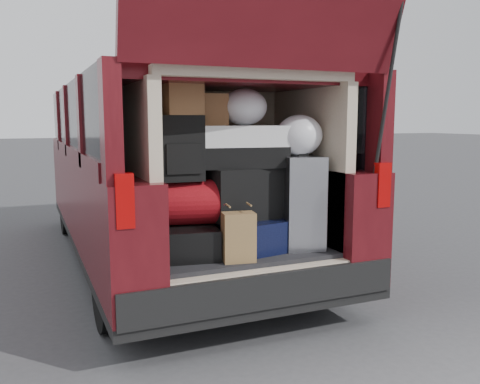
{
  "coord_description": "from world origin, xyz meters",
  "views": [
    {
      "loc": [
        -1.35,
        -3.06,
        1.46
      ],
      "look_at": [
        0.05,
        0.2,
        0.95
      ],
      "focal_mm": 38.0,
      "sensor_mm": 36.0,
      "label": 1
    }
  ],
  "objects_px": {
    "navy_hardshell": "(248,234)",
    "black_soft_case": "(244,193)",
    "kraft_bag": "(239,237)",
    "red_duffel": "(187,202)",
    "black_hardshell": "(187,240)",
    "silver_roller": "(298,201)",
    "backpack": "(180,148)",
    "twotone_duffel": "(239,146)"
  },
  "relations": [
    {
      "from": "navy_hardshell",
      "to": "black_soft_case",
      "type": "distance_m",
      "value": 0.29
    },
    {
      "from": "navy_hardshell",
      "to": "twotone_duffel",
      "type": "relative_size",
      "value": 0.78
    },
    {
      "from": "red_duffel",
      "to": "twotone_duffel",
      "type": "bearing_deg",
      "value": 12.06
    },
    {
      "from": "navy_hardshell",
      "to": "silver_roller",
      "type": "relative_size",
      "value": 0.77
    },
    {
      "from": "navy_hardshell",
      "to": "red_duffel",
      "type": "distance_m",
      "value": 0.49
    },
    {
      "from": "silver_roller",
      "to": "kraft_bag",
      "type": "distance_m",
      "value": 0.62
    },
    {
      "from": "silver_roller",
      "to": "twotone_duffel",
      "type": "bearing_deg",
      "value": 178.34
    },
    {
      "from": "silver_roller",
      "to": "twotone_duffel",
      "type": "distance_m",
      "value": 0.59
    },
    {
      "from": "black_hardshell",
      "to": "kraft_bag",
      "type": "bearing_deg",
      "value": -38.89
    },
    {
      "from": "black_hardshell",
      "to": "silver_roller",
      "type": "bearing_deg",
      "value": 4.8
    },
    {
      "from": "silver_roller",
      "to": "black_soft_case",
      "type": "height_order",
      "value": "silver_roller"
    },
    {
      "from": "backpack",
      "to": "twotone_duffel",
      "type": "distance_m",
      "value": 0.43
    },
    {
      "from": "kraft_bag",
      "to": "twotone_duffel",
      "type": "xyz_separation_m",
      "value": [
        0.14,
        0.32,
        0.56
      ]
    },
    {
      "from": "black_hardshell",
      "to": "silver_roller",
      "type": "xyz_separation_m",
      "value": [
        0.81,
        -0.07,
        0.23
      ]
    },
    {
      "from": "kraft_bag",
      "to": "black_hardshell",
      "type": "bearing_deg",
      "value": 141.45
    },
    {
      "from": "kraft_bag",
      "to": "backpack",
      "type": "height_order",
      "value": "backpack"
    },
    {
      "from": "navy_hardshell",
      "to": "black_soft_case",
      "type": "xyz_separation_m",
      "value": [
        -0.02,
        0.02,
        0.29
      ]
    },
    {
      "from": "silver_roller",
      "to": "twotone_duffel",
      "type": "xyz_separation_m",
      "value": [
        -0.42,
        0.1,
        0.39
      ]
    },
    {
      "from": "backpack",
      "to": "navy_hardshell",
      "type": "bearing_deg",
      "value": 0.79
    },
    {
      "from": "navy_hardshell",
      "to": "kraft_bag",
      "type": "distance_m",
      "value": 0.32
    },
    {
      "from": "backpack",
      "to": "twotone_duffel",
      "type": "height_order",
      "value": "backpack"
    },
    {
      "from": "red_duffel",
      "to": "backpack",
      "type": "height_order",
      "value": "backpack"
    },
    {
      "from": "black_soft_case",
      "to": "backpack",
      "type": "xyz_separation_m",
      "value": [
        -0.46,
        0.0,
        0.32
      ]
    },
    {
      "from": "black_hardshell",
      "to": "black_soft_case",
      "type": "xyz_separation_m",
      "value": [
        0.42,
        0.0,
        0.3
      ]
    },
    {
      "from": "navy_hardshell",
      "to": "backpack",
      "type": "xyz_separation_m",
      "value": [
        -0.48,
        0.02,
        0.61
      ]
    },
    {
      "from": "navy_hardshell",
      "to": "backpack",
      "type": "distance_m",
      "value": 0.77
    },
    {
      "from": "black_hardshell",
      "to": "kraft_bag",
      "type": "distance_m",
      "value": 0.39
    },
    {
      "from": "black_soft_case",
      "to": "backpack",
      "type": "bearing_deg",
      "value": 175.5
    },
    {
      "from": "silver_roller",
      "to": "navy_hardshell",
      "type": "bearing_deg",
      "value": -175.4
    },
    {
      "from": "kraft_bag",
      "to": "black_soft_case",
      "type": "height_order",
      "value": "black_soft_case"
    },
    {
      "from": "red_duffel",
      "to": "navy_hardshell",
      "type": "bearing_deg",
      "value": 4.92
    },
    {
      "from": "silver_roller",
      "to": "red_duffel",
      "type": "distance_m",
      "value": 0.81
    },
    {
      "from": "red_duffel",
      "to": "backpack",
      "type": "xyz_separation_m",
      "value": [
        -0.05,
        -0.03,
        0.37
      ]
    },
    {
      "from": "silver_roller",
      "to": "twotone_duffel",
      "type": "relative_size",
      "value": 1.02
    },
    {
      "from": "black_hardshell",
      "to": "twotone_duffel",
      "type": "bearing_deg",
      "value": 14.2
    },
    {
      "from": "backpack",
      "to": "silver_roller",
      "type": "bearing_deg",
      "value": -0.89
    },
    {
      "from": "black_hardshell",
      "to": "twotone_duffel",
      "type": "relative_size",
      "value": 0.79
    },
    {
      "from": "silver_roller",
      "to": "black_soft_case",
      "type": "bearing_deg",
      "value": -178.05
    },
    {
      "from": "black_hardshell",
      "to": "kraft_bag",
      "type": "xyz_separation_m",
      "value": [
        0.25,
        -0.28,
        0.06
      ]
    },
    {
      "from": "navy_hardshell",
      "to": "kraft_bag",
      "type": "height_order",
      "value": "kraft_bag"
    },
    {
      "from": "navy_hardshell",
      "to": "red_duffel",
      "type": "bearing_deg",
      "value": 163.46
    },
    {
      "from": "navy_hardshell",
      "to": "backpack",
      "type": "relative_size",
      "value": 1.18
    }
  ]
}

